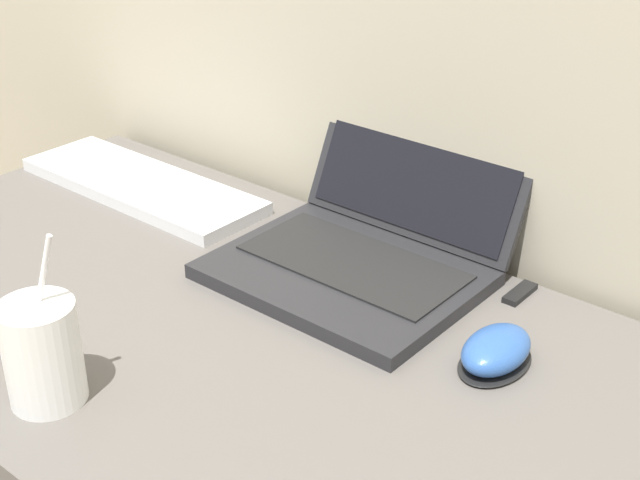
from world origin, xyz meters
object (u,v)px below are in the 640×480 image
Objects in this scene: drink_cup at (42,351)px; computer_mouse at (496,351)px; external_keyboard at (141,185)px; laptop at (372,233)px; usb_stick at (520,293)px.

drink_cup is 1.79× the size of computer_mouse.
external_keyboard is at bearing 129.57° from drink_cup.
computer_mouse is 0.25× the size of external_keyboard.
laptop is 0.27m from computer_mouse.
drink_cup is 0.44× the size of external_keyboard.
laptop is at bearing -164.12° from usb_stick.
laptop is at bearing 158.53° from computer_mouse.
laptop is 0.44m from external_keyboard.
laptop is 0.47m from drink_cup.
external_keyboard is (-0.68, 0.06, -0.01)m from computer_mouse.
drink_cup is at bearing -132.96° from computer_mouse.
usb_stick is at bearing 8.83° from external_keyboard.
computer_mouse is 1.83× the size of usb_stick.
drink_cup is at bearing -100.68° from laptop.
computer_mouse is at bearing -21.47° from laptop.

